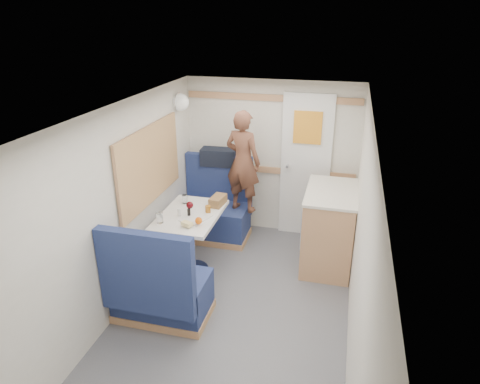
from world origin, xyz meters
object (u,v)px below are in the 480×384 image
(tray, at_px, (196,218))
(wine_glass, at_px, (190,206))
(dinette_table, at_px, (191,226))
(person, at_px, (243,162))
(duffel_bag, at_px, (219,157))
(tumbler_mid, at_px, (185,199))
(bread_loaf, at_px, (218,201))
(tumbler_left, at_px, (160,218))
(salt_grinder, at_px, (179,212))
(pepper_grinder, at_px, (189,213))
(dome_light, at_px, (180,102))
(cheese_block, at_px, (187,224))
(bench_far, at_px, (215,215))
(galley_counter, at_px, (329,227))
(bench_near, at_px, (160,293))
(orange_fruit, at_px, (199,221))
(beer_glass, at_px, (208,210))

(tray, xyz_separation_m, wine_glass, (-0.08, 0.04, 0.11))
(dinette_table, xyz_separation_m, person, (0.39, 0.82, 0.51))
(duffel_bag, bearing_deg, tumbler_mid, -102.60)
(tumbler_mid, bearing_deg, bread_loaf, 8.52)
(tumbler_left, relative_size, salt_grinder, 1.31)
(dinette_table, distance_m, bread_loaf, 0.43)
(tumbler_left, xyz_separation_m, pepper_grinder, (0.24, 0.21, -0.01))
(dome_light, height_order, bread_loaf, dome_light)
(cheese_block, bearing_deg, salt_grinder, 128.27)
(wine_glass, bearing_deg, bench_far, 91.50)
(dinette_table, relative_size, tray, 2.98)
(dome_light, xyz_separation_m, wine_glass, (0.41, -0.90, -0.91))
(galley_counter, relative_size, tray, 2.98)
(bench_far, xyz_separation_m, dome_light, (-0.39, -0.01, 1.45))
(bench_near, height_order, tumbler_left, bench_near)
(tumbler_left, relative_size, pepper_grinder, 1.22)
(bench_near, height_order, pepper_grinder, bench_near)
(bench_near, relative_size, cheese_block, 9.62)
(bench_near, height_order, galley_counter, bench_near)
(bench_near, relative_size, dome_light, 5.25)
(bench_far, distance_m, orange_fruit, 1.21)
(tumbler_mid, distance_m, bread_loaf, 0.38)
(galley_counter, bearing_deg, wine_glass, -157.34)
(cheese_block, bearing_deg, bread_loaf, 76.55)
(galley_counter, distance_m, wine_glass, 1.61)
(galley_counter, height_order, wine_glass, galley_counter)
(bench_far, height_order, salt_grinder, bench_far)
(wine_glass, distance_m, tumbler_left, 0.34)
(orange_fruit, bearing_deg, cheese_block, -148.85)
(bench_near, bearing_deg, bench_far, 90.00)
(duffel_bag, relative_size, pepper_grinder, 4.95)
(bench_far, height_order, galley_counter, bench_far)
(person, relative_size, duffel_bag, 2.76)
(cheese_block, bearing_deg, dome_light, 112.29)
(bench_near, distance_m, tumbler_mid, 1.22)
(dome_light, distance_m, tumbler_mid, 1.17)
(galley_counter, bearing_deg, duffel_bag, 158.90)
(dome_light, height_order, salt_grinder, dome_light)
(bench_near, relative_size, person, 0.84)
(salt_grinder, bearing_deg, dinette_table, 39.00)
(cheese_block, bearing_deg, person, 74.69)
(wine_glass, bearing_deg, bench_near, -91.69)
(tumbler_mid, height_order, pepper_grinder, tumbler_mid)
(dinette_table, bearing_deg, galley_counter, 20.54)
(cheese_block, bearing_deg, wine_glass, 103.05)
(salt_grinder, bearing_deg, bench_near, -83.16)
(bench_far, bearing_deg, salt_grinder, -95.73)
(person, distance_m, cheese_block, 1.20)
(beer_glass, bearing_deg, person, 75.46)
(tumbler_mid, height_order, bread_loaf, tumbler_mid)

